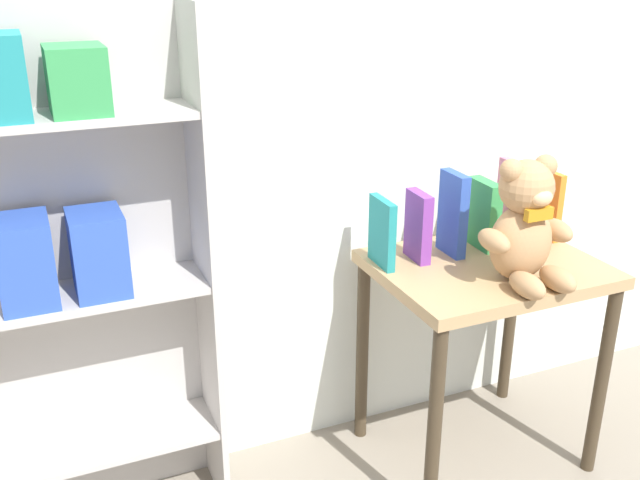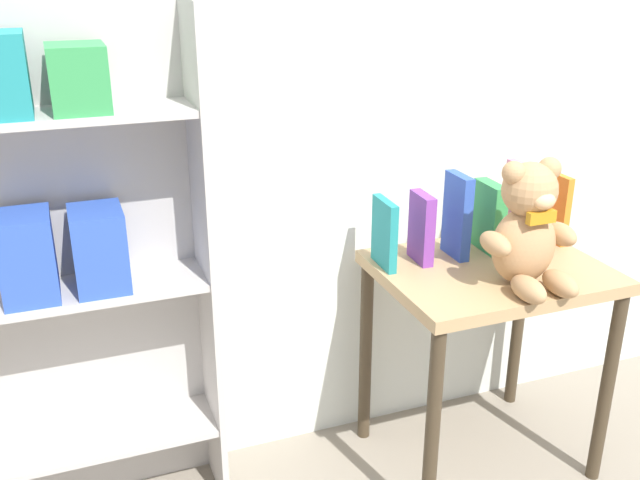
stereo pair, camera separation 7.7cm
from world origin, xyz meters
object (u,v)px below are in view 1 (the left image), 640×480
at_px(bookshelf_side, 62,260).
at_px(display_table, 484,295).
at_px(book_standing_purple, 418,226).
at_px(book_standing_pink, 515,202).
at_px(book_standing_teal, 382,232).
at_px(book_standing_blue, 453,214).
at_px(teddy_bear, 525,226).
at_px(book_standing_green, 483,214).
at_px(book_standing_orange, 545,204).

xyz_separation_m(bookshelf_side, display_table, (1.15, -0.19, -0.23)).
distance_m(book_standing_purple, book_standing_pink, 0.35).
height_order(display_table, book_standing_pink, book_standing_pink).
bearing_deg(book_standing_teal, book_standing_blue, 0.75).
xyz_separation_m(bookshelf_side, teddy_bear, (1.16, -0.32, 0.03)).
distance_m(book_standing_green, book_standing_orange, 0.23).
distance_m(display_table, book_standing_purple, 0.29).
height_order(book_standing_blue, book_standing_orange, book_standing_blue).
bearing_deg(display_table, bookshelf_side, 170.52).
xyz_separation_m(bookshelf_side, book_standing_pink, (1.32, -0.07, -0.00)).
height_order(bookshelf_side, book_standing_blue, bookshelf_side).
relative_size(display_table, book_standing_blue, 2.65).
xyz_separation_m(book_standing_purple, book_standing_pink, (0.35, 0.01, 0.02)).
bearing_deg(book_standing_purple, book_standing_blue, 2.47).
xyz_separation_m(bookshelf_side, book_standing_green, (1.21, -0.08, -0.02)).
xyz_separation_m(bookshelf_side, book_standing_orange, (1.44, -0.08, -0.02)).
bearing_deg(teddy_bear, book_standing_blue, 106.39).
bearing_deg(bookshelf_side, book_standing_pink, -3.11).
bearing_deg(display_table, book_standing_purple, 148.10).
relative_size(teddy_bear, book_standing_green, 1.66).
distance_m(book_standing_blue, book_standing_pink, 0.23).
bearing_deg(book_standing_purple, book_standing_orange, 3.54).
xyz_separation_m(display_table, book_standing_purple, (-0.17, 0.11, 0.21)).
relative_size(book_standing_purple, book_standing_blue, 0.82).
xyz_separation_m(bookshelf_side, book_standing_purple, (0.97, -0.08, -0.02)).
bearing_deg(book_standing_purple, teddy_bear, -49.40).
bearing_deg(book_standing_purple, book_standing_teal, -179.51).
bearing_deg(book_standing_green, book_standing_pink, 3.97).
height_order(bookshelf_side, book_standing_teal, bookshelf_side).
distance_m(book_standing_teal, book_standing_green, 0.35).
distance_m(book_standing_teal, book_standing_orange, 0.58).
relative_size(bookshelf_side, display_table, 2.11).
xyz_separation_m(teddy_bear, book_standing_purple, (-0.19, 0.24, -0.06)).
height_order(bookshelf_side, book_standing_purple, bookshelf_side).
bearing_deg(book_standing_blue, book_standing_orange, 1.78).
bearing_deg(book_standing_blue, book_standing_green, 5.13).
distance_m(bookshelf_side, book_standing_purple, 0.98).
bearing_deg(book_standing_pink, book_standing_purple, 179.41).
bearing_deg(book_standing_orange, book_standing_green, 178.53).
xyz_separation_m(display_table, teddy_bear, (0.01, -0.13, 0.26)).
distance_m(teddy_bear, book_standing_blue, 0.25).
relative_size(teddy_bear, book_standing_teal, 1.75).
bearing_deg(teddy_bear, book_standing_purple, 127.82).
relative_size(book_standing_teal, book_standing_purple, 0.97).
relative_size(teddy_bear, book_standing_pink, 1.37).
distance_m(book_standing_teal, book_standing_pink, 0.46).
bearing_deg(book_standing_pink, display_table, -147.92).
bearing_deg(teddy_bear, book_standing_pink, 57.33).
xyz_separation_m(book_standing_teal, book_standing_orange, (0.58, 0.00, 0.01)).
bearing_deg(book_standing_blue, book_standing_pink, 3.70).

